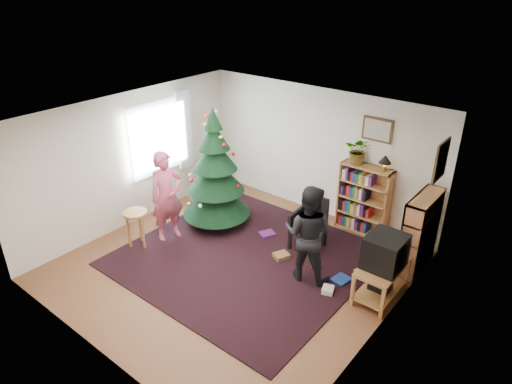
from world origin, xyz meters
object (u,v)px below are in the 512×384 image
Objects in this scene: bookshelf_right at (420,232)px; person_standing at (167,196)px; picture_right at (441,161)px; armchair at (311,221)px; tv_stand at (381,278)px; stool at (136,220)px; christmas_tree at (215,178)px; picture_back at (378,130)px; table_lamp at (385,160)px; person_by_chair at (308,234)px; potted_plant at (359,150)px; bookshelf_back at (364,199)px; crt_tv at (385,252)px.

person_standing reaches higher than bookshelf_right.
armchair is (-1.83, -0.44, -1.45)m from picture_right.
tv_stand is 1.36× the size of stool.
christmas_tree reaches higher than person_standing.
bookshelf_right is at bearing -47.23° from person_standing.
person_standing is (-2.65, -2.53, -1.12)m from picture_back.
armchair is 1.63m from table_lamp.
stool is at bearing 6.33° from person_by_chair.
table_lamp is (-0.93, 0.50, 0.83)m from bookshelf_right.
tv_stand is at bearing -104.57° from picture_right.
stool is (-4.04, -2.44, -0.13)m from bookshelf_right.
picture_back is at bearing 151.31° from picture_right.
bookshelf_right is 1.84m from person_by_chair.
picture_back is 0.54m from table_lamp.
person_by_chair is (-1.12, -0.28, 0.47)m from tv_stand.
potted_plant is (-1.56, 0.59, -0.40)m from picture_right.
stool is 0.66m from person_standing.
picture_back reaches higher than table_lamp.
potted_plant is 1.75× the size of table_lamp.
christmas_tree is 1.78× the size of bookshelf_back.
bookshelf_back is (-0.04, -0.14, -1.29)m from picture_back.
bookshelf_right is at bearing 31.14° from stool.
christmas_tree is 0.96m from person_standing.
stool is 0.41× the size of person_standing.
person_standing is at bearing -151.61° from armchair.
person_standing is 3.28× the size of potted_plant.
person_by_chair reaches higher than armchair.
crt_tv is 0.83× the size of stool.
person_standing is (-2.61, -2.39, 0.16)m from bookshelf_back.
picture_right is 0.36× the size of person_standing.
potted_plant reaches higher than person_by_chair.
picture_back is 2.59m from tv_stand.
crt_tv is at bearing -61.00° from person_standing.
christmas_tree is at bearing 106.10° from bookshelf_right.
picture_right is 1.96m from bookshelf_back.
crt_tv is 3.81m from person_standing.
christmas_tree is 3.65m from bookshelf_right.
potted_plant is at bearing 129.74° from crt_tv.
picture_right is 1.53m from crt_tv.
armchair reaches higher than tv_stand.
crt_tv reaches higher than tv_stand.
tv_stand is (1.07, -1.71, -1.62)m from picture_back.
person_by_chair is at bearing -8.72° from christmas_tree.
bookshelf_back is 1.33m from bookshelf_right.
armchair is 0.58× the size of person_by_chair.
tv_stand is (-0.26, -0.98, -1.62)m from picture_right.
crt_tv is at bearing -50.26° from potted_plant.
christmas_tree reaches higher than crt_tv.
person_by_chair is 2.01m from potted_plant.
bookshelf_right is 1.09m from crt_tv.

